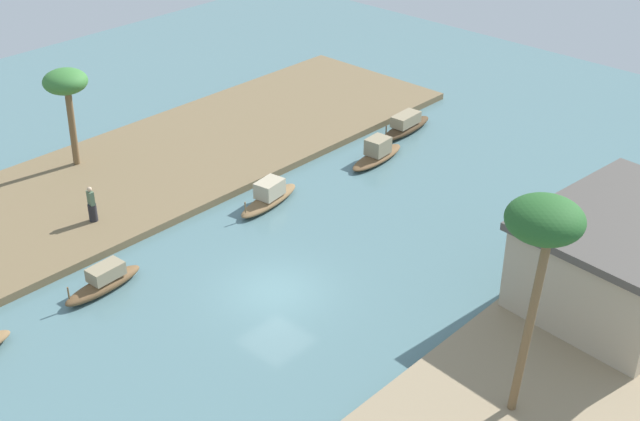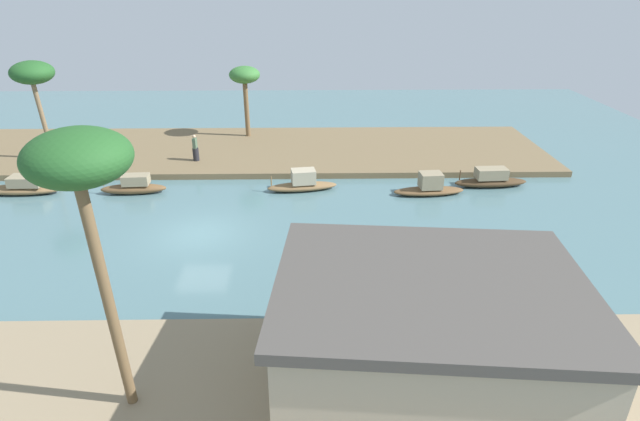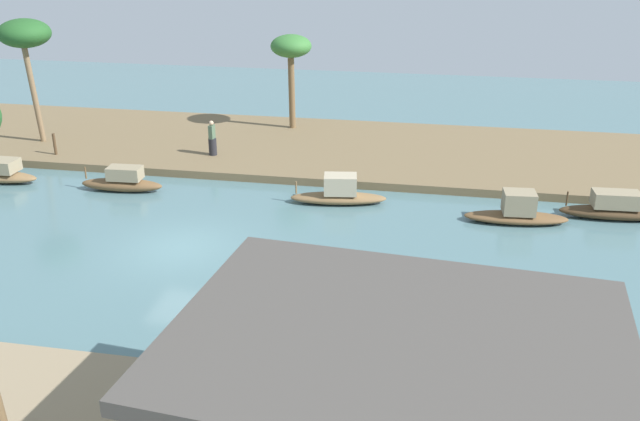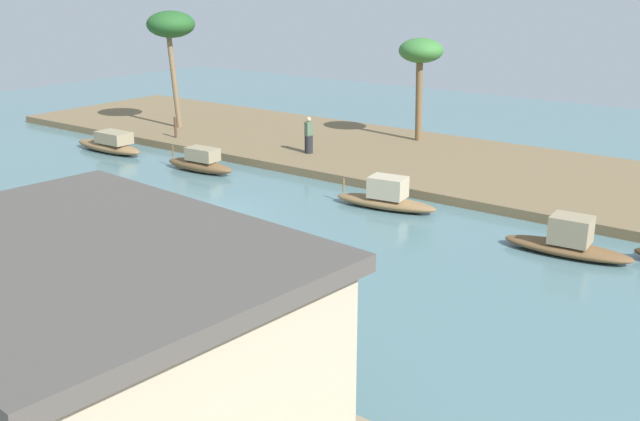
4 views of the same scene
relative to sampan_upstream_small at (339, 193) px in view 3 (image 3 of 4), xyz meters
name	(u,v)px [view 3 (image 3 of 4)]	position (x,y,z in m)	size (l,w,h in m)	color
river_water	(181,248)	(4.90, 5.40, -0.44)	(67.50, 67.50, 0.00)	slate
riverbank_left	(267,145)	(4.90, -6.90, -0.26)	(42.89, 10.27, 0.37)	brown
sampan_upstream_small	(339,193)	(0.00, 0.00, 0.00)	(4.14, 1.63, 1.24)	brown
sampan_foreground	(517,212)	(-7.17, 0.75, 0.00)	(4.09, 1.41, 1.29)	brown
sampan_with_red_awning	(123,182)	(9.57, 0.28, -0.02)	(3.71, 1.11, 1.11)	brown
sampan_open_hull	(615,209)	(-11.03, -0.38, -0.01)	(4.34, 1.26, 1.13)	#47331E
person_on_near_bank	(212,141)	(6.96, -4.29, 0.62)	(0.43, 0.43, 1.73)	#232328
mooring_post	(55,144)	(14.61, -2.94, 0.46)	(0.14, 0.14, 1.07)	#4C3823
palm_tree_left_near	(291,50)	(4.21, -9.80, 4.25)	(2.20, 2.20, 5.12)	brown
palm_tree_left_far	(25,36)	(16.49, -4.75, 5.36)	(2.56, 2.56, 6.27)	#7F6647
riverside_building	(395,417)	(-3.62, 16.06, 1.81)	(8.68, 6.93, 3.74)	tan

